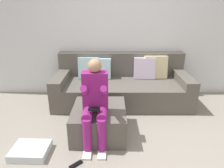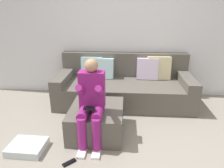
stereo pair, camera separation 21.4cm
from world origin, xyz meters
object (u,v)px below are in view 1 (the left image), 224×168
at_px(couch_sectional, 122,86).
at_px(storage_bin, 31,151).
at_px(person_seated, 95,101).
at_px(remote_near_ottoman, 76,165).
at_px(ottoman, 99,121).

height_order(couch_sectional, storage_bin, couch_sectional).
distance_m(person_seated, remote_near_ottoman, 0.77).
distance_m(ottoman, remote_near_ottoman, 0.72).
bearing_deg(ottoman, remote_near_ottoman, -109.20).
bearing_deg(ottoman, couch_sectional, 71.44).
relative_size(ottoman, remote_near_ottoman, 4.97).
distance_m(couch_sectional, storage_bin, 1.96).
distance_m(couch_sectional, remote_near_ottoman, 1.87).
bearing_deg(couch_sectional, remote_near_ottoman, -108.80).
height_order(person_seated, storage_bin, person_seated).
bearing_deg(remote_near_ottoman, couch_sectional, 26.98).
relative_size(person_seated, storage_bin, 2.54).
xyz_separation_m(couch_sectional, ottoman, (-0.36, -1.08, -0.11)).
relative_size(couch_sectional, remote_near_ottoman, 15.01).
bearing_deg(remote_near_ottoman, person_seated, 22.50).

